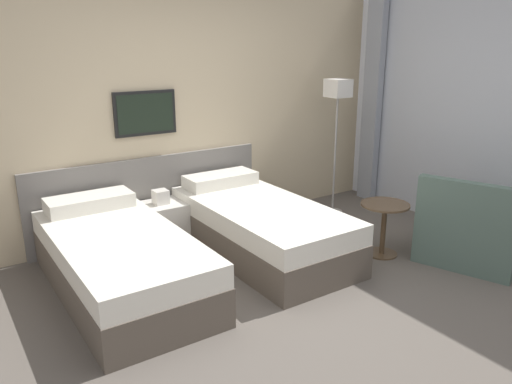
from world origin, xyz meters
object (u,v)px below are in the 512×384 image
side_table (384,219)px  bed_near_door (120,261)px  nightstand (162,223)px  bed_near_window (260,227)px  armchair (471,234)px  floor_lamp (337,103)px

side_table → bed_near_door: bearing=163.1°
bed_near_door → nightstand: bearing=46.7°
bed_near_window → armchair: bearing=-39.5°
bed_near_door → armchair: bearing=-23.4°
nightstand → floor_lamp: 2.38m
nightstand → bed_near_door: bearing=-133.3°
nightstand → floor_lamp: floor_lamp is taller
bed_near_door → floor_lamp: floor_lamp is taller
armchair → side_table: bearing=27.4°
bed_near_window → floor_lamp: floor_lamp is taller
side_table → armchair: armchair is taller
bed_near_door → floor_lamp: size_ratio=1.27×
nightstand → side_table: 2.20m
floor_lamp → armchair: bearing=-85.7°
nightstand → side_table: (1.65, -1.45, 0.14)m
nightstand → bed_near_window: bearing=-46.7°
bed_near_window → nightstand: 1.02m
floor_lamp → side_table: floor_lamp is taller
bed_near_window → nightstand: size_ratio=3.53×
bed_near_door → armchair: armchair is taller
bed_near_door → side_table: 2.45m
bed_near_door → bed_near_window: size_ratio=1.00×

